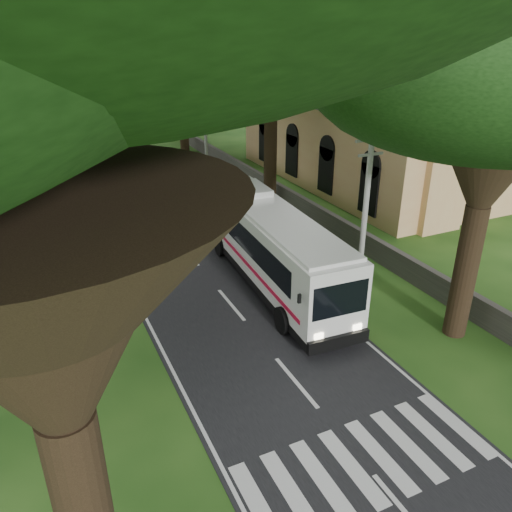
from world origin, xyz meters
The scene contains 16 objects.
ground centered at (0.00, 0.00, 0.00)m, with size 140.00×140.00×0.00m, color #1B4212.
road centered at (0.00, 25.00, 0.01)m, with size 8.00×120.00×0.04m, color black.
crosswalk centered at (0.00, -2.00, 0.00)m, with size 8.00×3.00×0.01m, color silver.
property_wall centered at (9.00, 24.00, 0.60)m, with size 0.35×50.00×1.20m, color #383533.
church centered at (17.86, 21.55, 4.91)m, with size 14.00×24.00×11.60m.
pole_near centered at (5.50, 6.00, 4.18)m, with size 1.60×0.24×8.00m.
pole_mid centered at (5.50, 26.00, 4.18)m, with size 1.60×0.24×8.00m.
pole_far centered at (5.50, 46.00, 4.18)m, with size 1.60×0.24×8.00m.
tree_r_near centered at (7.50, 2.00, 11.16)m, with size 14.14×14.14×14.28m.
tree_r_mida centered at (8.00, 20.00, 11.72)m, with size 14.92×14.92×14.99m.
tree_r_midb centered at (7.50, 38.00, 12.07)m, with size 14.54×14.54×15.28m.
tree_r_far centered at (8.50, 56.00, 11.55)m, with size 15.89×15.89×15.00m.
coach_bus centered at (2.66, 9.25, 2.02)m, with size 3.53×12.83×3.74m.
distant_car_b centered at (-3.00, 50.72, 0.68)m, with size 1.37×3.94×1.30m, color #212B4E.
distant_car_c centered at (1.49, 56.27, 0.62)m, with size 1.66×4.09×1.19m, color #953415.
pedestrian centered at (-5.47, 12.17, 0.76)m, with size 0.56×0.37×1.53m, color black.
Camera 1 is at (-7.37, -10.28, 11.59)m, focal length 35.00 mm.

